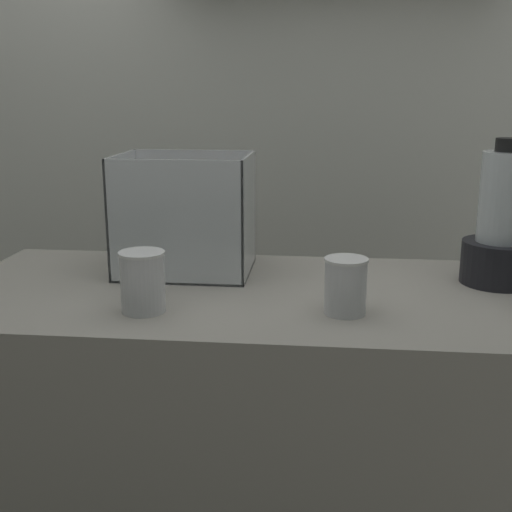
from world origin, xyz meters
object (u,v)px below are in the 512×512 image
carrot_display_bin (186,234)px  blender_pitcher (502,230)px  juice_cup_beet_left (345,289)px  juice_cup_carrot_far_left (143,286)px

carrot_display_bin → blender_pitcher: size_ratio=0.95×
carrot_display_bin → juice_cup_beet_left: carrot_display_bin is taller
carrot_display_bin → blender_pitcher: bearing=-2.0°
blender_pitcher → juice_cup_beet_left: 0.45m
carrot_display_bin → blender_pitcher: 0.75m
carrot_display_bin → blender_pitcher: (0.75, -0.03, 0.03)m
carrot_display_bin → juice_cup_beet_left: 0.48m
blender_pitcher → carrot_display_bin: bearing=178.0°
carrot_display_bin → juice_cup_beet_left: (0.38, -0.28, -0.04)m
juice_cup_carrot_far_left → juice_cup_beet_left: 0.41m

